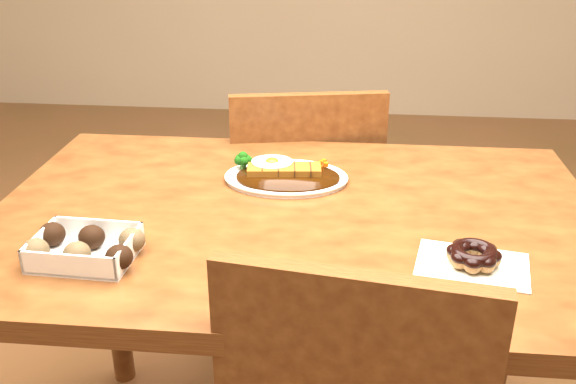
# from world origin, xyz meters

# --- Properties ---
(table) EXTENTS (1.20, 0.80, 0.75)m
(table) POSITION_xyz_m (0.00, 0.00, 0.65)
(table) COLOR #4A210E
(table) RESTS_ON ground
(chair_far) EXTENTS (0.49, 0.49, 0.87)m
(chair_far) POSITION_xyz_m (-0.02, 0.54, 0.48)
(chair_far) COLOR #4A210E
(chair_far) RESTS_ON ground
(katsu_curry_plate) EXTENTS (0.27, 0.20, 0.05)m
(katsu_curry_plate) POSITION_xyz_m (-0.04, 0.15, 0.76)
(katsu_curry_plate) COLOR white
(katsu_curry_plate) RESTS_ON table
(donut_box) EXTENTS (0.19, 0.14, 0.05)m
(donut_box) POSITION_xyz_m (-0.34, -0.22, 0.77)
(donut_box) COLOR white
(donut_box) RESTS_ON table
(pon_de_ring) EXTENTS (0.21, 0.16, 0.04)m
(pon_de_ring) POSITION_xyz_m (0.32, -0.17, 0.77)
(pon_de_ring) COLOR silver
(pon_de_ring) RESTS_ON table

